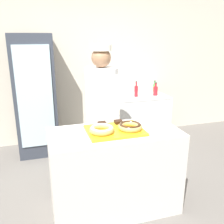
{
  "coord_description": "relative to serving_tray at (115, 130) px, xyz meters",
  "views": [
    {
      "loc": [
        -0.72,
        -2.28,
        1.87
      ],
      "look_at": [
        0.0,
        0.1,
        1.1
      ],
      "focal_mm": 40.0,
      "sensor_mm": 36.0,
      "label": 1
    }
  ],
  "objects": [
    {
      "name": "donut_light_glaze",
      "position": [
        -0.15,
        -0.05,
        0.05
      ],
      "size": [
        0.25,
        0.25,
        0.06
      ],
      "color": "tan",
      "rests_on": "serving_tray"
    },
    {
      "name": "donut_chocolate_glaze",
      "position": [
        0.15,
        -0.05,
        0.05
      ],
      "size": [
        0.25,
        0.25,
        0.06
      ],
      "color": "tan",
      "rests_on": "serving_tray"
    },
    {
      "name": "brownie_back_left",
      "position": [
        -0.09,
        0.16,
        0.03
      ],
      "size": [
        0.09,
        0.09,
        0.03
      ],
      "color": "black",
      "rests_on": "serving_tray"
    },
    {
      "name": "ground_plane",
      "position": [
        0.0,
        0.0,
        -0.93
      ],
      "size": [
        14.0,
        14.0,
        0.0
      ],
      "primitive_type": "plane",
      "color": "#66605B"
    },
    {
      "name": "serving_tray",
      "position": [
        0.0,
        0.0,
        0.0
      ],
      "size": [
        0.57,
        0.44,
        0.02
      ],
      "color": "yellow",
      "rests_on": "display_counter"
    },
    {
      "name": "baker_person",
      "position": [
        0.02,
        0.62,
        0.0
      ],
      "size": [
        0.4,
        0.4,
        1.77
      ],
      "color": "#4C4C51",
      "rests_on": "ground_plane"
    },
    {
      "name": "bottle_red",
      "position": [
        1.28,
        1.67,
        -0.01
      ],
      "size": [
        0.08,
        0.08,
        0.23
      ],
      "color": "red",
      "rests_on": "chest_freezer"
    },
    {
      "name": "bottle_red_b_b",
      "position": [
        0.51,
        1.64,
        0.01
      ],
      "size": [
        0.06,
        0.06,
        0.27
      ],
      "color": "red",
      "rests_on": "chest_freezer"
    },
    {
      "name": "wall_back",
      "position": [
        0.0,
        2.13,
        0.42
      ],
      "size": [
        8.0,
        0.06,
        2.7
      ],
      "color": "beige",
      "rests_on": "ground_plane"
    },
    {
      "name": "display_counter",
      "position": [
        0.0,
        0.0,
        -0.47
      ],
      "size": [
        1.35,
        0.65,
        0.92
      ],
      "color": "beige",
      "rests_on": "ground_plane"
    },
    {
      "name": "brownie_back_right",
      "position": [
        0.09,
        0.16,
        0.03
      ],
      "size": [
        0.09,
        0.09,
        0.03
      ],
      "color": "black",
      "rests_on": "serving_tray"
    },
    {
      "name": "bottle_green",
      "position": [
        1.39,
        1.92,
        -0.01
      ],
      "size": [
        0.06,
        0.06,
        0.22
      ],
      "color": "#2D8C38",
      "rests_on": "chest_freezer"
    },
    {
      "name": "chest_freezer",
      "position": [
        0.95,
        1.74,
        -0.51
      ],
      "size": [
        1.09,
        0.67,
        0.83
      ],
      "color": "silver",
      "rests_on": "ground_plane"
    },
    {
      "name": "bottle_red_b",
      "position": [
        0.92,
        1.68,
        0.01
      ],
      "size": [
        0.06,
        0.06,
        0.27
      ],
      "color": "red",
      "rests_on": "chest_freezer"
    },
    {
      "name": "beverage_fridge",
      "position": [
        -0.77,
        1.73,
        0.02
      ],
      "size": [
        0.61,
        0.6,
        1.9
      ],
      "color": "#333842",
      "rests_on": "ground_plane"
    }
  ]
}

